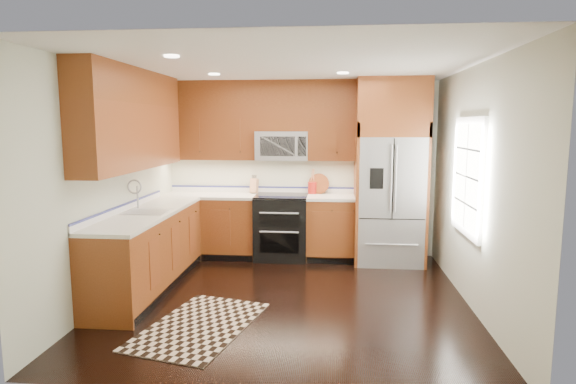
# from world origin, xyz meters

# --- Properties ---
(ground) EXTENTS (4.00, 4.00, 0.00)m
(ground) POSITION_xyz_m (0.00, 0.00, 0.00)
(ground) COLOR black
(ground) RESTS_ON ground
(wall_back) EXTENTS (4.00, 0.02, 2.60)m
(wall_back) POSITION_xyz_m (0.00, 2.00, 1.30)
(wall_back) COLOR beige
(wall_back) RESTS_ON ground
(wall_left) EXTENTS (0.02, 4.00, 2.60)m
(wall_left) POSITION_xyz_m (-2.00, 0.00, 1.30)
(wall_left) COLOR beige
(wall_left) RESTS_ON ground
(wall_right) EXTENTS (0.02, 4.00, 2.60)m
(wall_right) POSITION_xyz_m (2.00, 0.00, 1.30)
(wall_right) COLOR beige
(wall_right) RESTS_ON ground
(window) EXTENTS (0.04, 1.10, 1.30)m
(window) POSITION_xyz_m (1.98, 0.20, 1.40)
(window) COLOR white
(window) RESTS_ON ground
(base_cabinets) EXTENTS (2.85, 3.00, 0.90)m
(base_cabinets) POSITION_xyz_m (-1.23, 0.90, 0.45)
(base_cabinets) COLOR brown
(base_cabinets) RESTS_ON ground
(countertop) EXTENTS (2.86, 3.01, 0.04)m
(countertop) POSITION_xyz_m (-1.09, 1.01, 0.92)
(countertop) COLOR white
(countertop) RESTS_ON base_cabinets
(upper_cabinets) EXTENTS (2.85, 3.00, 1.15)m
(upper_cabinets) POSITION_xyz_m (-1.15, 1.09, 2.02)
(upper_cabinets) COLOR brown
(upper_cabinets) RESTS_ON ground
(range) EXTENTS (0.76, 0.67, 0.95)m
(range) POSITION_xyz_m (-0.25, 1.67, 0.47)
(range) COLOR black
(range) RESTS_ON ground
(microwave) EXTENTS (0.76, 0.40, 0.42)m
(microwave) POSITION_xyz_m (-0.25, 1.80, 1.66)
(microwave) COLOR #B2B2B7
(microwave) RESTS_ON ground
(refrigerator) EXTENTS (0.98, 0.75, 2.60)m
(refrigerator) POSITION_xyz_m (1.30, 1.63, 1.30)
(refrigerator) COLOR #B2B2B7
(refrigerator) RESTS_ON ground
(sink_faucet) EXTENTS (0.54, 0.44, 0.37)m
(sink_faucet) POSITION_xyz_m (-1.73, 0.23, 0.99)
(sink_faucet) COLOR #B2B2B7
(sink_faucet) RESTS_ON countertop
(rug) EXTENTS (1.21, 1.65, 0.01)m
(rug) POSITION_xyz_m (-0.79, -0.83, 0.01)
(rug) COLOR black
(rug) RESTS_ON ground
(knife_block) EXTENTS (0.11, 0.15, 0.28)m
(knife_block) POSITION_xyz_m (-0.69, 1.90, 1.05)
(knife_block) COLOR tan
(knife_block) RESTS_ON countertop
(utensil_crock) EXTENTS (0.14, 0.14, 0.37)m
(utensil_crock) POSITION_xyz_m (0.19, 1.90, 1.07)
(utensil_crock) COLOR maroon
(utensil_crock) RESTS_ON countertop
(cutting_board) EXTENTS (0.31, 0.31, 0.02)m
(cutting_board) POSITION_xyz_m (0.29, 1.91, 0.95)
(cutting_board) COLOR brown
(cutting_board) RESTS_ON countertop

